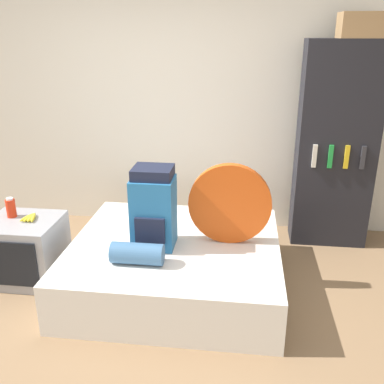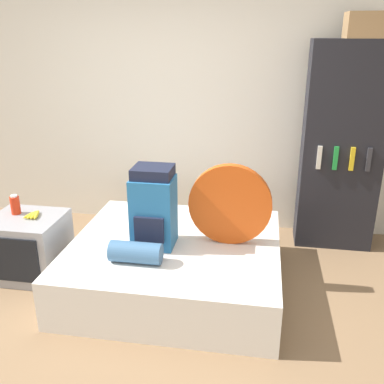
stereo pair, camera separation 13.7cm
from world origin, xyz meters
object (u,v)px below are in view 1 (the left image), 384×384
Objects in this scene: sleeping_roll at (137,254)px; canister at (11,208)px; television at (26,250)px; tent_bag at (230,204)px; bookshelf at (336,147)px; cardboard_box at (362,25)px; backpack at (154,209)px.

sleeping_roll is 1.28m from canister.
sleeping_roll reaches higher than television.
bookshelf is at bearing 44.91° from tent_bag.
tent_bag is 1.99m from cardboard_box.
television is 1.55× the size of cardboard_box.
canister is (-1.87, -0.04, -0.11)m from tent_bag.
canister is 3.45m from cardboard_box.
tent_bag is 0.34× the size of bookshelf.
tent_bag reaches higher than backpack.
sleeping_roll is 0.20× the size of bookshelf.
sleeping_roll is 0.65× the size of television.
cardboard_box is (0.10, -0.02, 1.11)m from bookshelf.
bookshelf is 1.11m from cardboard_box.
cardboard_box is at bearing -9.41° from bookshelf.
canister is at bearing 175.74° from backpack.
bookshelf is at bearing 21.77° from television.
sleeping_roll is 1.01× the size of cardboard_box.
tent_bag is (0.60, 0.13, 0.01)m from backpack.
sleeping_roll is 1.16m from television.
sleeping_roll is at bearing -141.04° from cardboard_box.
tent_bag is 1.11× the size of television.
cardboard_box reaches higher than tent_bag.
tent_bag reaches higher than canister.
bookshelf is 5.12× the size of cardboard_box.
tent_bag reaches higher than sleeping_roll.
television is (-1.75, -0.11, -0.47)m from tent_bag.
backpack is at bearing 78.01° from sleeping_roll.
canister reaches higher than television.
canister is at bearing -161.22° from cardboard_box.
backpack is 3.79× the size of canister.
canister is (-1.27, 0.09, -0.10)m from backpack.
cardboard_box reaches higher than backpack.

